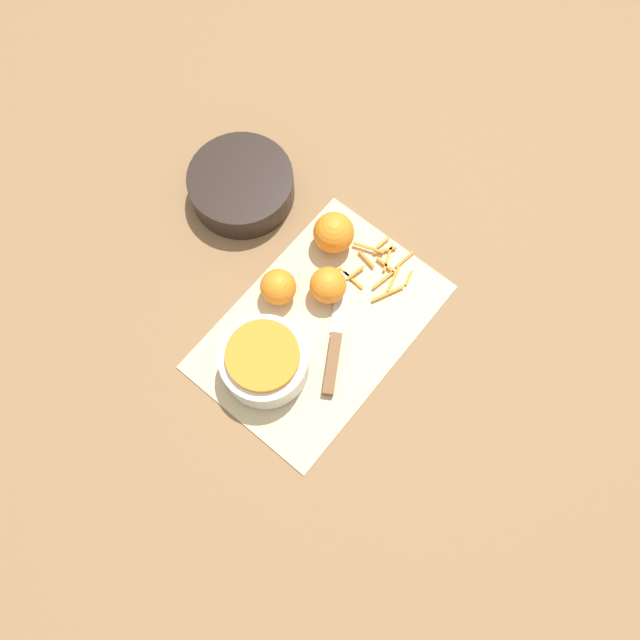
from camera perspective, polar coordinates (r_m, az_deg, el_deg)
ground_plane at (r=1.15m, az=0.00°, el=-0.60°), size 4.00×4.00×0.00m
cutting_board at (r=1.14m, az=0.00°, el=-0.55°), size 0.45×0.30×0.01m
bowl_speckled at (r=1.08m, az=-5.11°, el=-3.77°), size 0.15×0.15×0.08m
bowl_dark at (r=1.25m, az=-7.18°, el=12.08°), size 0.20×0.20×0.06m
knife at (r=1.12m, az=1.29°, el=-2.94°), size 0.21×0.14×0.02m
orange_left at (r=1.13m, az=0.75°, el=3.20°), size 0.07×0.07×0.07m
orange_right at (r=1.17m, az=1.26°, el=7.98°), size 0.08×0.08×0.08m
orange_back at (r=1.13m, az=-3.75°, el=3.13°), size 0.07×0.07×0.07m
peel_pile at (r=1.18m, az=5.58°, el=4.83°), size 0.13×0.13×0.01m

